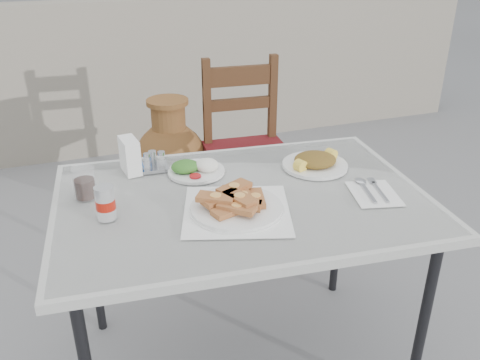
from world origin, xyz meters
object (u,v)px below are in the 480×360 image
object	(u,v)px
pide_plate	(237,202)
condiment_caddy	(154,163)
cafe_table	(242,209)
napkin_holder	(130,156)
terracotta_urn	(172,169)
chair	(247,150)
salad_rice_plate	(196,168)
salad_chopped_plate	(315,162)
soda_can	(105,203)
cola_glass	(85,184)

from	to	relation	value
pide_plate	condiment_caddy	distance (m)	0.47
cafe_table	napkin_holder	distance (m)	0.50
cafe_table	terracotta_urn	xyz separation A→B (m)	(-0.01, 1.23, -0.37)
cafe_table	chair	distance (m)	1.09
salad_rice_plate	terracotta_urn	bearing A→B (deg)	84.11
pide_plate	salad_chopped_plate	size ratio (longest dim) A/B	1.71
napkin_holder	terracotta_urn	bearing A→B (deg)	62.44
soda_can	napkin_holder	xyz separation A→B (m)	(0.13, 0.34, 0.01)
salad_chopped_plate	cola_glass	distance (m)	0.89
salad_rice_plate	pide_plate	bearing A→B (deg)	-81.34
cola_glass	chair	bearing A→B (deg)	41.61
salad_chopped_plate	condiment_caddy	distance (m)	0.64
salad_rice_plate	napkin_holder	bearing A→B (deg)	158.08
salad_chopped_plate	chair	distance (m)	0.91
cafe_table	cola_glass	world-z (taller)	cola_glass
pide_plate	terracotta_urn	size ratio (longest dim) A/B	0.55
condiment_caddy	chair	distance (m)	0.98
cafe_table	salad_chopped_plate	world-z (taller)	salad_chopped_plate
soda_can	terracotta_urn	world-z (taller)	soda_can
condiment_caddy	terracotta_urn	world-z (taller)	condiment_caddy
salad_rice_plate	chair	xyz separation A→B (m)	(0.50, 0.76, -0.29)
soda_can	chair	world-z (taller)	chair
soda_can	napkin_holder	bearing A→B (deg)	68.55
pide_plate	soda_can	distance (m)	0.43
salad_rice_plate	soda_can	distance (m)	0.44
soda_can	condiment_caddy	world-z (taller)	soda_can
soda_can	condiment_caddy	bearing A→B (deg)	55.97
salad_rice_plate	terracotta_urn	world-z (taller)	salad_rice_plate
soda_can	terracotta_urn	distance (m)	1.41
napkin_holder	chair	size ratio (longest dim) A/B	0.13
cafe_table	terracotta_urn	bearing A→B (deg)	90.26
terracotta_urn	soda_can	bearing A→B (deg)	-110.89
cafe_table	terracotta_urn	world-z (taller)	terracotta_urn
cola_glass	napkin_holder	size ratio (longest dim) A/B	0.83
soda_can	cola_glass	distance (m)	0.19
salad_chopped_plate	chair	size ratio (longest dim) A/B	0.25
salad_rice_plate	cafe_table	bearing A→B (deg)	-65.80
salad_chopped_plate	cola_glass	bearing A→B (deg)	177.20
salad_rice_plate	terracotta_urn	size ratio (longest dim) A/B	0.28
salad_chopped_plate	cafe_table	bearing A→B (deg)	-159.70
salad_rice_plate	chair	world-z (taller)	chair
soda_can	terracotta_urn	size ratio (longest dim) A/B	0.14
salad_chopped_plate	soda_can	xyz separation A→B (m)	(-0.84, -0.14, 0.04)
napkin_holder	salad_rice_plate	bearing A→B (deg)	-28.81
pide_plate	soda_can	xyz separation A→B (m)	(-0.42, 0.10, 0.03)
cafe_table	salad_rice_plate	xyz separation A→B (m)	(-0.11, 0.24, 0.08)
cola_glass	pide_plate	bearing A→B (deg)	-30.31
cafe_table	condiment_caddy	xyz separation A→B (m)	(-0.25, 0.33, 0.08)
cola_glass	napkin_holder	bearing A→B (deg)	40.33
soda_can	condiment_caddy	size ratio (longest dim) A/B	0.99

